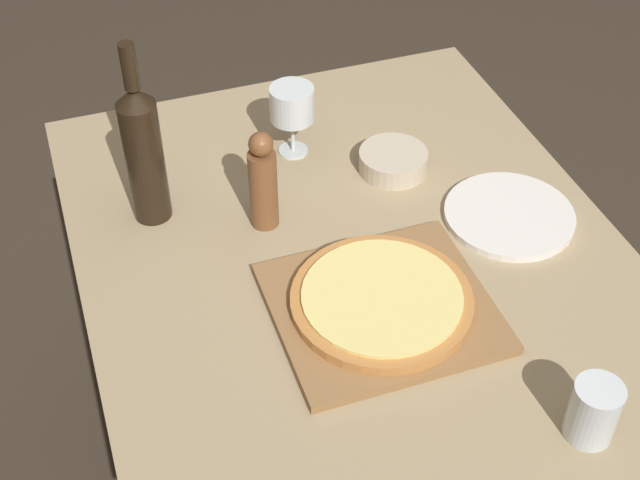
% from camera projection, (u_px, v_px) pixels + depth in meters
% --- Properties ---
extents(dining_table, '(0.98, 1.21, 0.77)m').
position_uv_depth(dining_table, '(353.00, 293.00, 1.70)').
color(dining_table, '#9E8966').
rests_on(dining_table, ground_plane).
extents(cutting_board, '(0.36, 0.33, 0.02)m').
position_uv_depth(cutting_board, '(381.00, 308.00, 1.51)').
color(cutting_board, olive).
rests_on(cutting_board, dining_table).
extents(pizza, '(0.31, 0.31, 0.02)m').
position_uv_depth(pizza, '(382.00, 299.00, 1.50)').
color(pizza, '#BC7A3D').
rests_on(pizza, cutting_board).
extents(wine_bottle, '(0.07, 0.07, 0.37)m').
position_uv_depth(wine_bottle, '(143.00, 151.00, 1.60)').
color(wine_bottle, black).
rests_on(wine_bottle, dining_table).
extents(pepper_mill, '(0.05, 0.05, 0.21)m').
position_uv_depth(pepper_mill, '(263.00, 182.00, 1.62)').
color(pepper_mill, brown).
rests_on(pepper_mill, dining_table).
extents(wine_glass, '(0.09, 0.09, 0.15)m').
position_uv_depth(wine_glass, '(292.00, 105.00, 1.78)').
color(wine_glass, silver).
rests_on(wine_glass, dining_table).
extents(small_bowl, '(0.14, 0.14, 0.04)m').
position_uv_depth(small_bowl, '(393.00, 161.00, 1.79)').
color(small_bowl, beige).
rests_on(small_bowl, dining_table).
extents(drinking_tumbler, '(0.07, 0.07, 0.10)m').
position_uv_depth(drinking_tumbler, '(593.00, 411.00, 1.30)').
color(drinking_tumbler, silver).
rests_on(drinking_tumbler, dining_table).
extents(dinner_plate, '(0.25, 0.25, 0.01)m').
position_uv_depth(dinner_plate, '(509.00, 215.00, 1.69)').
color(dinner_plate, white).
rests_on(dinner_plate, dining_table).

